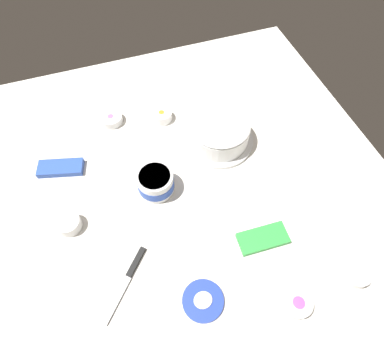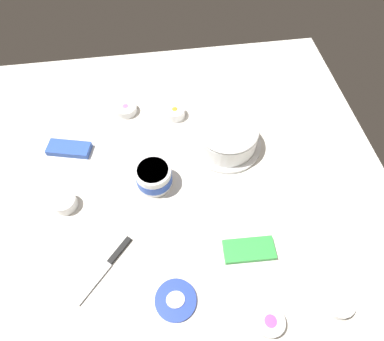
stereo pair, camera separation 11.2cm
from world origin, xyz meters
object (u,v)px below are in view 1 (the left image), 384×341
(frosting_tub, at_px, (156,182))
(sprinkle_bowl_blue, at_px, (69,224))
(sprinkle_bowl_yellow, at_px, (355,273))
(frosted_cake, at_px, (219,132))
(frosting_tub_lid, at_px, (203,301))
(sprinkle_bowl_orange, at_px, (162,115))
(spreading_knife, at_px, (128,277))
(candy_box_lower, at_px, (263,238))
(sprinkle_bowl_rainbow, at_px, (298,304))
(candy_box_upper, at_px, (61,168))
(sprinkle_bowl_pink, at_px, (111,119))

(frosting_tub, bearing_deg, sprinkle_bowl_blue, 8.91)
(frosting_tub, xyz_separation_m, sprinkle_bowl_yellow, (-0.48, 0.47, -0.02))
(frosted_cake, xyz_separation_m, sprinkle_bowl_yellow, (-0.20, 0.60, -0.03))
(frosting_tub_lid, bearing_deg, sprinkle_bowl_orange, -96.42)
(spreading_knife, bearing_deg, candy_box_lower, 177.27)
(sprinkle_bowl_rainbow, relative_size, candy_box_upper, 0.51)
(frosting_tub_lid, bearing_deg, frosting_tub, -86.11)
(candy_box_upper, bearing_deg, sprinkle_bowl_orange, -149.27)
(sprinkle_bowl_blue, bearing_deg, spreading_knife, 122.83)
(sprinkle_bowl_yellow, bearing_deg, candy_box_upper, -40.12)
(sprinkle_bowl_rainbow, height_order, sprinkle_bowl_blue, sprinkle_bowl_blue)
(frosting_tub_lid, height_order, sprinkle_bowl_yellow, sprinkle_bowl_yellow)
(frosting_tub_lid, relative_size, sprinkle_bowl_orange, 1.49)
(spreading_knife, height_order, sprinkle_bowl_blue, sprinkle_bowl_blue)
(sprinkle_bowl_blue, xyz_separation_m, sprinkle_bowl_yellow, (-0.78, 0.42, -0.00))
(spreading_knife, distance_m, sprinkle_bowl_blue, 0.26)
(spreading_knife, distance_m, sprinkle_bowl_yellow, 0.67)
(sprinkle_bowl_pink, xyz_separation_m, candy_box_upper, (0.22, 0.17, -0.01))
(frosting_tub, relative_size, sprinkle_bowl_rainbow, 1.56)
(candy_box_upper, bearing_deg, sprinkle_bowl_yellow, 154.47)
(sprinkle_bowl_blue, bearing_deg, frosting_tub, -171.09)
(frosting_tub_lid, xyz_separation_m, candy_box_upper, (0.33, -0.58, 0.01))
(frosting_tub_lid, relative_size, sprinkle_bowl_pink, 1.36)
(sprinkle_bowl_orange, xyz_separation_m, candy_box_upper, (0.41, 0.12, -0.01))
(frosting_tub_lid, distance_m, sprinkle_bowl_orange, 0.71)
(frosting_tub_lid, distance_m, candy_box_upper, 0.67)
(frosting_tub, bearing_deg, candy_box_upper, -31.33)
(sprinkle_bowl_pink, relative_size, sprinkle_bowl_yellow, 1.00)
(spreading_knife, height_order, sprinkle_bowl_pink, sprinkle_bowl_pink)
(frosting_tub, distance_m, sprinkle_bowl_orange, 0.32)
(candy_box_lower, bearing_deg, frosting_tub_lid, 27.82)
(frosting_tub_lid, bearing_deg, sprinkle_bowl_blue, -47.03)
(frosting_tub_lid, distance_m, sprinkle_bowl_yellow, 0.45)
(frosted_cake, bearing_deg, spreading_knife, 41.96)
(frosting_tub_lid, height_order, sprinkle_bowl_pink, sprinkle_bowl_pink)
(frosted_cake, xyz_separation_m, sprinkle_bowl_blue, (0.58, 0.17, -0.03))
(frosting_tub, relative_size, sprinkle_bowl_yellow, 1.42)
(frosting_tub, bearing_deg, sprinkle_bowl_orange, -109.28)
(sprinkle_bowl_pink, bearing_deg, frosting_tub, 103.90)
(sprinkle_bowl_rainbow, xyz_separation_m, sprinkle_bowl_yellow, (-0.20, -0.02, 0.00))
(frosting_tub_lid, distance_m, sprinkle_bowl_blue, 0.48)
(frosted_cake, distance_m, frosting_tub_lid, 0.59)
(candy_box_lower, bearing_deg, frosting_tub, -44.33)
(sprinkle_bowl_pink, relative_size, sprinkle_bowl_blue, 1.13)
(sprinkle_bowl_orange, relative_size, candy_box_upper, 0.51)
(sprinkle_bowl_yellow, relative_size, candy_box_lower, 0.56)
(sprinkle_bowl_orange, distance_m, candy_box_upper, 0.43)
(frosting_tub, distance_m, spreading_knife, 0.31)
(frosting_tub, xyz_separation_m, sprinkle_bowl_orange, (-0.11, -0.30, -0.02))
(sprinkle_bowl_blue, bearing_deg, sprinkle_bowl_yellow, 151.33)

